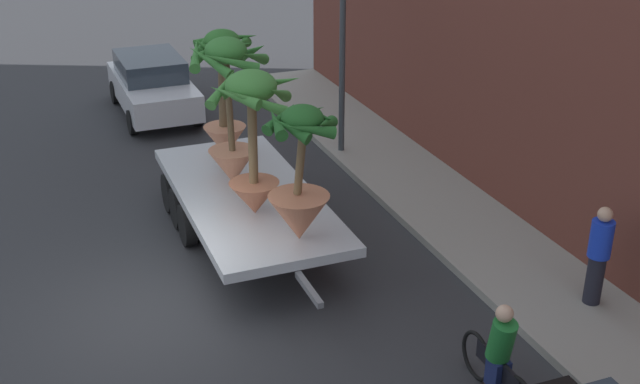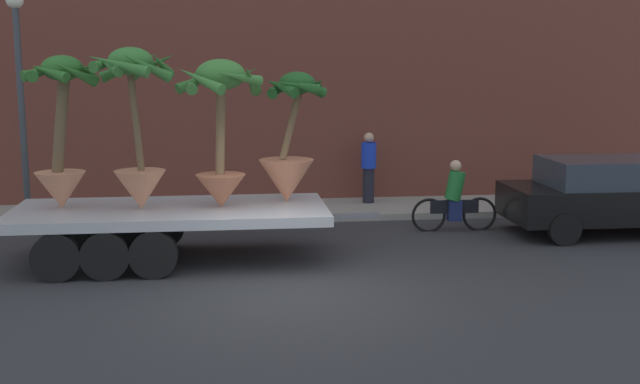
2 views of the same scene
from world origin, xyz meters
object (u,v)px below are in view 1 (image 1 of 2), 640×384
(street_lamp, at_px, (343,22))
(potted_palm_extra, at_px, (300,187))
(potted_palm_rear, at_px, (253,136))
(cyclist, at_px, (499,359))
(trailing_car, at_px, (152,84))
(flatbed_trailer, at_px, (243,198))
(potted_palm_front, at_px, (230,111))
(pedestrian_near_gate, at_px, (599,254))
(potted_palm_middle, at_px, (224,97))

(street_lamp, bearing_deg, potted_palm_extra, -29.06)
(potted_palm_rear, xyz_separation_m, cyclist, (4.85, 1.93, -1.78))
(potted_palm_extra, relative_size, trailing_car, 0.56)
(flatbed_trailer, xyz_separation_m, trailing_car, (-7.79, -0.28, 0.06))
(potted_palm_rear, xyz_separation_m, street_lamp, (-4.21, 3.41, 0.78))
(flatbed_trailer, bearing_deg, potted_palm_rear, -5.24)
(potted_palm_extra, height_order, trailing_car, potted_palm_extra)
(flatbed_trailer, height_order, potted_palm_front, potted_palm_front)
(pedestrian_near_gate, height_order, street_lamp, street_lamp)
(potted_palm_front, xyz_separation_m, cyclist, (6.30, 1.93, -1.76))
(cyclist, relative_size, street_lamp, 0.38)
(potted_palm_middle, height_order, potted_palm_front, potted_palm_front)
(potted_palm_rear, xyz_separation_m, potted_palm_middle, (-2.76, 0.24, -0.17))
(potted_palm_front, bearing_deg, potted_palm_middle, 169.55)
(potted_palm_front, relative_size, street_lamp, 0.58)
(pedestrian_near_gate, bearing_deg, potted_palm_front, -137.02)
(trailing_car, distance_m, pedestrian_near_gate, 13.34)
(potted_palm_rear, bearing_deg, cyclist, 21.67)
(flatbed_trailer, xyz_separation_m, potted_palm_middle, (-1.59, 0.13, 1.52))
(pedestrian_near_gate, distance_m, street_lamp, 8.09)
(flatbed_trailer, bearing_deg, trailing_car, -177.97)
(potted_palm_extra, bearing_deg, potted_palm_rear, -162.83)
(potted_palm_rear, relative_size, potted_palm_extra, 1.09)
(potted_palm_front, xyz_separation_m, trailing_car, (-7.51, -0.16, -1.61))
(potted_palm_middle, relative_size, trailing_car, 0.63)
(potted_palm_rear, relative_size, pedestrian_near_gate, 1.53)
(cyclist, bearing_deg, pedestrian_near_gate, 116.84)
(potted_palm_front, height_order, cyclist, potted_palm_front)
(flatbed_trailer, xyz_separation_m, pedestrian_near_gate, (4.66, 4.49, 0.28))
(potted_palm_extra, relative_size, street_lamp, 0.49)
(flatbed_trailer, relative_size, potted_palm_extra, 2.75)
(trailing_car, bearing_deg, potted_palm_middle, 3.73)
(street_lamp, bearing_deg, potted_palm_middle, -65.56)
(cyclist, distance_m, pedestrian_near_gate, 3.02)
(potted_palm_rear, height_order, street_lamp, street_lamp)
(trailing_car, relative_size, pedestrian_near_gate, 2.48)
(cyclist, relative_size, pedestrian_near_gate, 1.08)
(potted_palm_middle, bearing_deg, pedestrian_near_gate, 34.92)
(potted_palm_middle, relative_size, potted_palm_extra, 1.12)
(potted_palm_front, distance_m, potted_palm_extra, 2.77)
(pedestrian_near_gate, relative_size, street_lamp, 0.35)
(potted_palm_middle, xyz_separation_m, pedestrian_near_gate, (6.26, 4.37, -1.24))
(potted_palm_rear, height_order, trailing_car, potted_palm_rear)
(potted_palm_middle, height_order, pedestrian_near_gate, potted_palm_middle)
(trailing_car, xyz_separation_m, pedestrian_near_gate, (12.45, 4.77, 0.22))
(potted_palm_rear, xyz_separation_m, trailing_car, (-8.96, -0.17, -1.62))
(potted_palm_middle, xyz_separation_m, potted_palm_extra, (4.01, 0.15, -0.33))
(cyclist, height_order, pedestrian_near_gate, pedestrian_near_gate)
(potted_palm_middle, height_order, cyclist, potted_palm_middle)
(potted_palm_rear, height_order, potted_palm_extra, potted_palm_rear)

